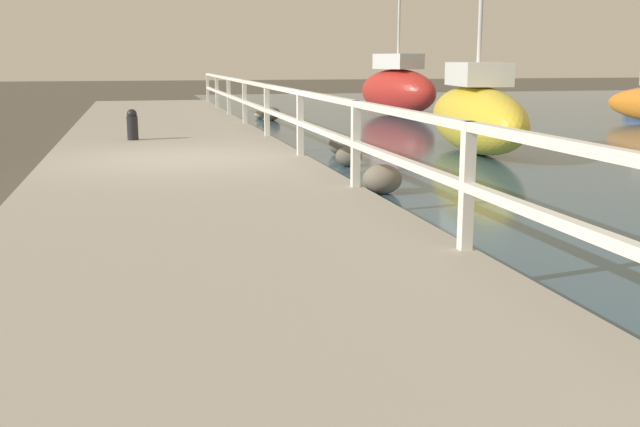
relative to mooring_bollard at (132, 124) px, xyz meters
name	(u,v)px	position (x,y,z in m)	size (l,w,h in m)	color
ground_plane	(179,181)	(0.70, -3.16, -0.66)	(120.00, 120.00, 0.00)	#4C473D
dock_walkway	(179,170)	(0.70, -3.16, -0.48)	(4.20, 36.00, 0.35)	#9E998E
railing	(300,111)	(2.70, -3.16, 0.43)	(0.10, 32.50, 1.07)	white
boulder_far_strip	(382,179)	(3.51, -5.06, -0.44)	(0.57, 0.51, 0.43)	slate
boulder_mid_strip	(260,115)	(4.02, 9.15, -0.52)	(0.38, 0.34, 0.28)	gray
boulder_water_edge	(341,145)	(4.13, -0.52, -0.46)	(0.52, 0.47, 0.39)	#666056
boulder_upstream	(349,157)	(3.81, -2.23, -0.47)	(0.49, 0.44, 0.37)	#666056
boulder_downstream	(271,114)	(4.26, 8.43, -0.44)	(0.59, 0.53, 0.44)	#666056
mooring_bollard	(132,124)	(0.00, 0.00, 0.00)	(0.22, 0.22, 0.61)	black
sailboat_red	(398,89)	(8.97, 9.73, 0.25)	(2.54, 4.12, 6.86)	red
sailboat_yellow	(476,115)	(6.94, -0.87, 0.12)	(2.03, 5.06, 5.60)	gold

